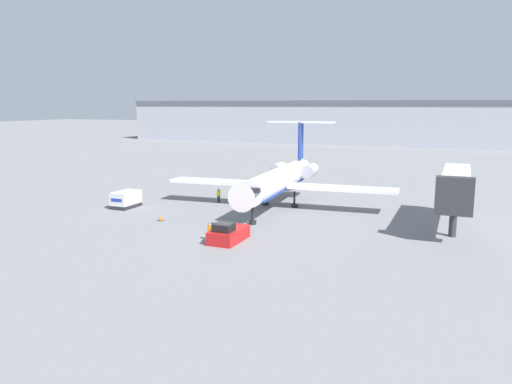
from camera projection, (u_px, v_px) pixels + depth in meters
ground_plane at (224, 242)px, 45.70m from camera, size 600.00×600.00×0.00m
terminal_building at (395, 123)px, 153.66m from camera, size 180.00×16.80×13.69m
airplane_main at (279, 179)px, 60.79m from camera, size 28.44×24.82×10.10m
pushback_tug at (228, 234)px, 45.77m from camera, size 2.40×4.55×1.89m
luggage_cart at (126, 199)px, 60.78m from camera, size 2.18×3.62×2.00m
worker_near_tug at (210, 232)px, 46.00m from camera, size 0.40×0.24×1.63m
worker_by_wing at (219, 195)px, 63.91m from camera, size 0.40×0.26×1.84m
traffic_cone_left at (161, 218)px, 54.03m from camera, size 0.56×0.56×0.62m
jet_bridge at (456, 185)px, 49.71m from camera, size 3.20×15.10×6.19m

